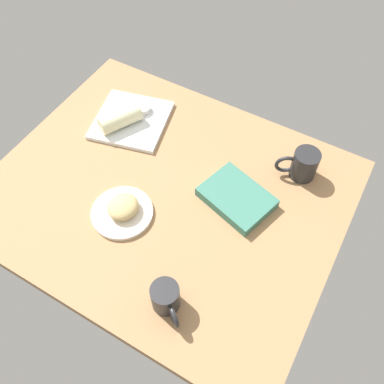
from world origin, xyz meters
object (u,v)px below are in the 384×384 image
square_plate (131,120)px  second_mug (166,298)px  coffee_mug (303,164)px  breakfast_wrap (120,119)px  round_plate (122,213)px  book_stack (237,198)px  sauce_cup (143,108)px  scone_pastry (123,207)px

square_plate → second_mug: (-46.72, 51.17, 3.85)cm
coffee_mug → second_mug: 60.89cm
square_plate → breakfast_wrap: 5.99cm
round_plate → book_stack: size_ratio=0.77×
square_plate → sauce_cup: size_ratio=4.33×
round_plate → coffee_mug: bearing=-135.2°
sauce_cup → book_stack: 49.72cm
scone_pastry → sauce_cup: (18.70, -38.52, -0.90)cm
square_plate → sauce_cup: sauce_cup is taller
sauce_cup → round_plate: bearing=115.1°
round_plate → breakfast_wrap: breakfast_wrap is taller
round_plate → book_stack: (-28.27, -21.81, 1.01)cm
breakfast_wrap → second_mug: (-47.89, 46.84, -0.13)cm
round_plate → book_stack: book_stack is taller
coffee_mug → second_mug: size_ratio=1.15×
breakfast_wrap → book_stack: bearing=-160.7°
scone_pastry → round_plate: bearing=57.5°
round_plate → breakfast_wrap: bearing=-54.5°
breakfast_wrap → coffee_mug: bearing=-141.0°
book_stack → coffee_mug: bearing=-124.4°
second_mug → book_stack: bearing=-92.0°
sauce_cup → coffee_mug: size_ratio=0.45×
square_plate → sauce_cup: (-1.46, -5.41, 1.98)cm
square_plate → breakfast_wrap: size_ratio=1.68×
scone_pastry → coffee_mug: size_ratio=0.77×
round_plate → coffee_mug: coffee_mug is taller
breakfast_wrap → book_stack: size_ratio=0.60×
square_plate → scone_pastry: bearing=121.3°
round_plate → second_mug: size_ratio=1.71×
square_plate → sauce_cup: bearing=-105.1°
second_mug → coffee_mug: bearing=-104.1°
scone_pastry → sauce_cup: scone_pastry is taller
scone_pastry → sauce_cup: bearing=-64.1°
scone_pastry → square_plate: 38.87cm
square_plate → coffee_mug: size_ratio=1.94×
round_plate → book_stack: bearing=-142.3°
square_plate → breakfast_wrap: bearing=74.9°
sauce_cup → book_stack: sauce_cup is taller
breakfast_wrap → second_mug: bearing=163.6°
square_plate → round_plate: bearing=120.4°
sauce_cup → second_mug: second_mug is taller
second_mug → sauce_cup: bearing=-51.3°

